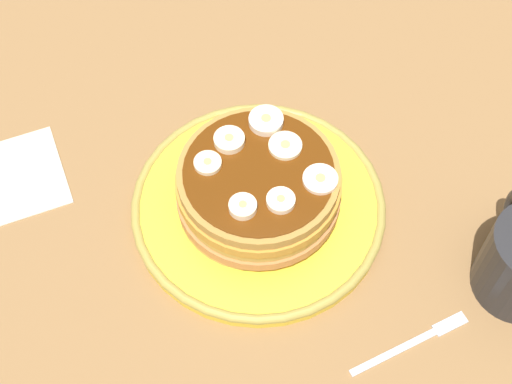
% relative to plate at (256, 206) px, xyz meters
% --- Properties ---
extents(ground_plane, '(1.40, 1.40, 0.03)m').
position_rel_plate_xyz_m(ground_plane, '(0.00, 0.00, -0.02)').
color(ground_plane, olive).
extents(plate, '(0.27, 0.27, 0.02)m').
position_rel_plate_xyz_m(plate, '(0.00, 0.00, 0.00)').
color(plate, yellow).
rests_on(plate, ground_plane).
extents(pancake_stack, '(0.17, 0.17, 0.06)m').
position_rel_plate_xyz_m(pancake_stack, '(-0.00, 0.00, 0.04)').
color(pancake_stack, tan).
rests_on(pancake_stack, plate).
extents(banana_slice_0, '(0.03, 0.03, 0.01)m').
position_rel_plate_xyz_m(banana_slice_0, '(-0.04, -0.02, 0.07)').
color(banana_slice_0, '#FDE5BF').
rests_on(banana_slice_0, pancake_stack).
extents(banana_slice_1, '(0.03, 0.03, 0.01)m').
position_rel_plate_xyz_m(banana_slice_1, '(0.01, 0.05, 0.07)').
color(banana_slice_1, '#F9E4B5').
rests_on(banana_slice_1, pancake_stack).
extents(banana_slice_2, '(0.04, 0.04, 0.01)m').
position_rel_plate_xyz_m(banana_slice_2, '(0.06, -0.01, 0.07)').
color(banana_slice_2, '#F4E2C5').
rests_on(banana_slice_2, pancake_stack).
extents(banana_slice_3, '(0.03, 0.03, 0.01)m').
position_rel_plate_xyz_m(banana_slice_3, '(-0.01, -0.06, 0.07)').
color(banana_slice_3, '#FDE2C1').
rests_on(banana_slice_3, pancake_stack).
extents(banana_slice_4, '(0.03, 0.03, 0.01)m').
position_rel_plate_xyz_m(banana_slice_4, '(-0.04, 0.01, 0.07)').
color(banana_slice_4, '#FDE5BA').
rests_on(banana_slice_4, pancake_stack).
extents(banana_slice_5, '(0.03, 0.03, 0.01)m').
position_rel_plate_xyz_m(banana_slice_5, '(0.03, -0.03, 0.07)').
color(banana_slice_5, '#FBEAB8').
rests_on(banana_slice_5, pancake_stack).
extents(banana_slice_6, '(0.03, 0.03, 0.01)m').
position_rel_plate_xyz_m(banana_slice_6, '(0.03, 0.03, 0.07)').
color(banana_slice_6, '#FEE6B9').
rests_on(banana_slice_6, pancake_stack).
extents(napkin, '(0.14, 0.14, 0.00)m').
position_rel_plate_xyz_m(napkin, '(0.04, 0.27, -0.01)').
color(napkin, beige).
rests_on(napkin, ground_plane).
extents(fork, '(0.07, 0.12, 0.01)m').
position_rel_plate_xyz_m(fork, '(-0.15, -0.15, -0.01)').
color(fork, silver).
rests_on(fork, ground_plane).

